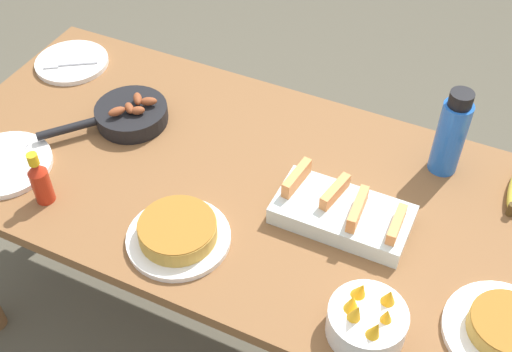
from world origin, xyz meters
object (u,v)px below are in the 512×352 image
Objects in this scene: frittata_plate_center at (505,330)px; water_bottle at (451,134)px; empty_plate_near_front at (72,62)px; hot_sauce_bottle at (40,180)px; melon_tray at (342,213)px; empty_plate_far_left at (5,164)px; skillet at (129,115)px; fruit_bowl_mango at (367,320)px; frittata_plate_side at (178,233)px.

water_bottle is (-0.24, 0.45, 0.10)m from frittata_plate_center.
empty_plate_near_front is 0.59m from hot_sauce_bottle.
water_bottle reaches higher than melon_tray.
empty_plate_far_left is 1.00× the size of water_bottle.
skillet is 1.86× the size of fruit_bowl_mango.
frittata_plate_side is (0.35, -0.32, -0.00)m from skillet.
frittata_plate_center is 1.12× the size of empty_plate_near_front.
frittata_plate_center is (1.10, -0.25, -0.01)m from skillet.
melon_tray is 2.12× the size of hot_sauce_bottle.
frittata_plate_side is at bearing -2.10° from empty_plate_far_left.
frittata_plate_center is at bearing -15.95° from empty_plate_near_front.
skillet is at bearing -26.06° from empty_plate_near_front.
melon_tray reaches higher than frittata_plate_side.
fruit_bowl_mango reaches higher than frittata_plate_center.
empty_plate_near_front is at bearing 164.05° from frittata_plate_center.
empty_plate_near_front is 1.27m from fruit_bowl_mango.
hot_sauce_bottle is (0.30, -0.51, 0.06)m from empty_plate_near_front.
empty_plate_near_front is at bearing 104.86° from empty_plate_far_left.
hot_sauce_bottle reaches higher than melon_tray.
skillet is 0.91m from fruit_bowl_mango.
hot_sauce_bottle is at bearing 35.82° from skillet.
melon_tray is 1.32× the size of empty_plate_far_left.
fruit_bowl_mango is at bearing -3.67° from empty_plate_far_left.
empty_plate_near_front is 1.36× the size of fruit_bowl_mango.
frittata_plate_side is 0.74m from water_bottle.
empty_plate_far_left is 0.19m from hot_sauce_bottle.
empty_plate_near_front is (-0.67, 0.48, -0.02)m from frittata_plate_side.
skillet is 1.13m from frittata_plate_center.
frittata_plate_center is at bearing 2.21° from empty_plate_far_left.
skillet is at bearing 156.28° from fruit_bowl_mango.
fruit_bowl_mango reaches higher than skillet.
skillet is at bearing 172.20° from melon_tray.
frittata_plate_side is 1.60× the size of hot_sauce_bottle.
skillet is at bearing -166.84° from water_bottle.
hot_sauce_bottle is (-0.03, -0.35, 0.04)m from skillet.
skillet is 1.22× the size of frittata_plate_center.
frittata_plate_side is 0.49m from fruit_bowl_mango.
empty_plate_far_left is 1.18m from water_bottle.
frittata_plate_center is 1.03× the size of frittata_plate_side.
hot_sauce_bottle is at bearing -175.00° from frittata_plate_center.
empty_plate_near_front and empty_plate_far_left have the same top height.
hot_sauce_bottle is (-0.86, 0.02, 0.03)m from fruit_bowl_mango.
empty_plate_far_left is 1.04m from fruit_bowl_mango.
skillet is at bearing 85.14° from hot_sauce_bottle.
empty_plate_far_left is 1.60× the size of hot_sauce_bottle.
melon_tray is 0.36m from water_bottle.
water_bottle reaches higher than fruit_bowl_mango.
melon_tray is 1.44× the size of empty_plate_near_front.
fruit_bowl_mango is 0.67× the size of water_bottle.
melon_tray is 0.40m from frittata_plate_side.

